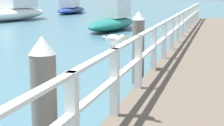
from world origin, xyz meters
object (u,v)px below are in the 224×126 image
at_px(dock_piling_near, 44,111).
at_px(boat_2, 15,9).
at_px(seagull_foreground, 114,39).
at_px(boat_1, 114,18).
at_px(boat_4, 71,7).
at_px(dock_piling_far, 138,47).

height_order(dock_piling_near, boat_2, boat_2).
relative_size(seagull_foreground, boat_2, 0.06).
bearing_deg(dock_piling_near, boat_1, 103.14).
xyz_separation_m(dock_piling_near, boat_2, (-12.32, 20.70, -0.03)).
bearing_deg(boat_1, seagull_foreground, -67.54).
xyz_separation_m(dock_piling_near, seagull_foreground, (0.39, 1.43, 0.63)).
bearing_deg(dock_piling_near, boat_4, 111.48).
relative_size(boat_1, boat_4, 0.82).
bearing_deg(boat_1, boat_4, 127.39).
bearing_deg(dock_piling_far, boat_2, 127.89).
distance_m(boat_1, boat_2, 9.55).
relative_size(dock_piling_near, seagull_foreground, 3.96).
distance_m(seagull_foreground, boat_4, 30.52).
xyz_separation_m(boat_1, boat_2, (-8.51, 4.35, 0.20)).
xyz_separation_m(dock_piling_near, boat_1, (-3.82, 16.36, -0.23)).
distance_m(dock_piling_far, boat_4, 27.21).
xyz_separation_m(boat_2, boat_4, (0.72, 8.78, -0.25)).
relative_size(boat_2, boat_4, 1.09).
bearing_deg(boat_4, dock_piling_near, 105.27).
relative_size(boat_1, boat_2, 0.76).
distance_m(boat_2, boat_4, 8.81).
xyz_separation_m(seagull_foreground, boat_2, (-12.71, 19.28, -0.66)).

